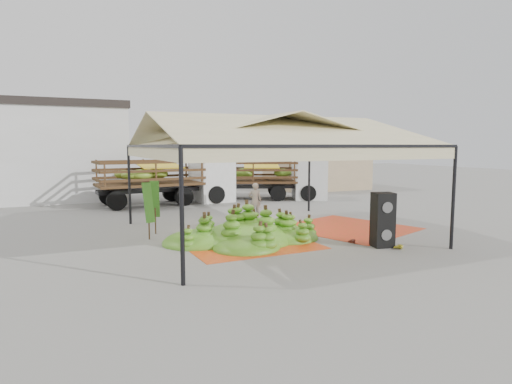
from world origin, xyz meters
name	(u,v)px	position (x,y,z in m)	size (l,w,h in m)	color
ground	(269,235)	(0.00, 0.00, 0.00)	(90.00, 90.00, 0.00)	slate
canopy_tent	(269,137)	(0.00, 0.00, 3.30)	(8.10, 8.10, 4.00)	black
building_tan	(316,159)	(10.00, 13.00, 2.07)	(6.30, 5.30, 4.10)	tan
tarp_left	(246,242)	(-1.18, -0.78, 0.01)	(3.87, 3.69, 0.01)	#D95214
tarp_right	(347,228)	(3.15, -0.14, 0.01)	(3.94, 4.14, 0.01)	red
banana_heap	(246,224)	(-1.08, -0.59, 0.56)	(5.19, 4.26, 1.11)	#457D1A
hand_yellow_a	(397,246)	(2.49, -3.42, 0.10)	(0.44, 0.36, 0.20)	gold
hand_yellow_b	(299,241)	(0.22, -1.65, 0.10)	(0.46, 0.38, 0.21)	gold
hand_red_a	(350,240)	(1.70, -2.23, 0.10)	(0.43, 0.35, 0.20)	#5E2215
hand_red_b	(373,243)	(2.08, -2.84, 0.11)	(0.48, 0.40, 0.22)	#572714
hand_green	(275,242)	(-0.53, -1.53, 0.11)	(0.49, 0.40, 0.22)	#447B19
hanging_bunches	(287,157)	(0.73, 0.09, 2.62)	(4.74, 0.24, 0.20)	#487017
speaker_stack	(383,220)	(2.34, -2.96, 0.81)	(0.69, 0.64, 1.63)	black
banana_leaves	(151,237)	(-3.70, 1.31, 0.00)	(0.96, 1.36, 3.70)	#2D6F1D
vendor	(255,201)	(0.86, 3.06, 0.75)	(0.55, 0.36, 1.50)	gray
truck_left	(172,176)	(-1.19, 9.09, 1.46)	(7.05, 2.91, 2.36)	#4B2D19
truck_right	(272,175)	(4.43, 8.72, 1.37)	(6.82, 4.50, 2.22)	#4F301A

